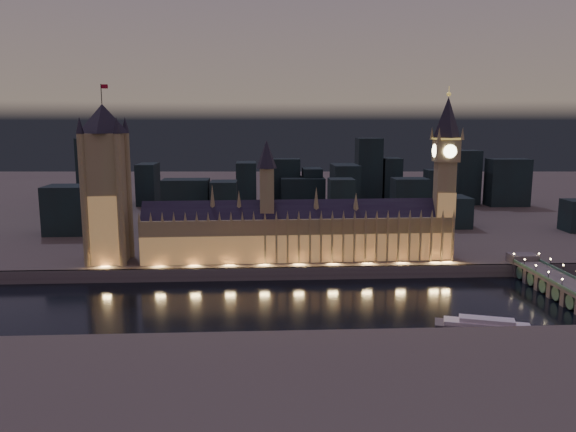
{
  "coord_description": "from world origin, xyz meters",
  "views": [
    {
      "loc": [
        -13.58,
        -296.91,
        98.26
      ],
      "look_at": [
        5.0,
        55.0,
        38.0
      ],
      "focal_mm": 35.0,
      "sensor_mm": 36.0,
      "label": 1
    }
  ],
  "objects_px": {
    "elizabeth_tower": "(446,164)",
    "river_boat": "(486,324)",
    "westminster_bridge": "(562,288)",
    "palace_of_westminster": "(296,232)",
    "victoria_tower": "(106,176)"
  },
  "relations": [
    {
      "from": "palace_of_westminster",
      "to": "river_boat",
      "type": "relative_size",
      "value": 4.11
    },
    {
      "from": "victoria_tower",
      "to": "palace_of_westminster",
      "type": "bearing_deg",
      "value": -0.09
    },
    {
      "from": "westminster_bridge",
      "to": "victoria_tower",
      "type": "bearing_deg",
      "value": 166.16
    },
    {
      "from": "elizabeth_tower",
      "to": "westminster_bridge",
      "type": "height_order",
      "value": "elizabeth_tower"
    },
    {
      "from": "elizabeth_tower",
      "to": "river_boat",
      "type": "bearing_deg",
      "value": -96.69
    },
    {
      "from": "palace_of_westminster",
      "to": "river_boat",
      "type": "bearing_deg",
      "value": -51.63
    },
    {
      "from": "westminster_bridge",
      "to": "palace_of_westminster",
      "type": "bearing_deg",
      "value": 155.74
    },
    {
      "from": "palace_of_westminster",
      "to": "victoria_tower",
      "type": "distance_m",
      "value": 126.39
    },
    {
      "from": "elizabeth_tower",
      "to": "westminster_bridge",
      "type": "relative_size",
      "value": 0.99
    },
    {
      "from": "palace_of_westminster",
      "to": "westminster_bridge",
      "type": "bearing_deg",
      "value": -24.26
    },
    {
      "from": "palace_of_westminster",
      "to": "victoria_tower",
      "type": "height_order",
      "value": "victoria_tower"
    },
    {
      "from": "elizabeth_tower",
      "to": "river_boat",
      "type": "xyz_separation_m",
      "value": [
        -12.55,
        -107.1,
        -68.76
      ]
    },
    {
      "from": "elizabeth_tower",
      "to": "westminster_bridge",
      "type": "bearing_deg",
      "value": -54.03
    },
    {
      "from": "victoria_tower",
      "to": "westminster_bridge",
      "type": "height_order",
      "value": "victoria_tower"
    },
    {
      "from": "victoria_tower",
      "to": "elizabeth_tower",
      "type": "relative_size",
      "value": 1.01
    }
  ]
}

